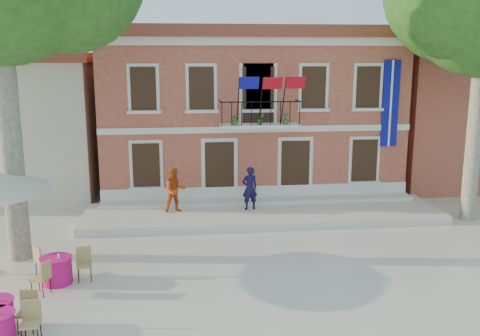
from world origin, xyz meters
name	(u,v)px	position (x,y,z in m)	size (l,w,h in m)	color
ground	(221,261)	(0.00, 0.00, 0.00)	(90.00, 90.00, 0.00)	beige
main_building	(246,108)	(2.00, 9.99, 3.78)	(13.50, 9.59, 7.50)	#C26C46
neighbor_west	(7,120)	(-9.50, 11.00, 3.22)	(9.40, 9.40, 6.40)	beige
neighbor_east	(469,114)	(14.00, 11.00, 3.22)	(9.40, 9.40, 6.40)	#C26C46
terrace	(263,214)	(2.00, 4.40, 0.15)	(14.00, 3.40, 0.30)	silver
pedestrian_navy	(250,188)	(1.49, 4.58, 1.16)	(0.63, 0.41, 1.72)	#110F35
pedestrian_orange	(175,190)	(-1.44, 4.54, 1.17)	(0.84, 0.66, 1.74)	#C24B16
cafe_table_0	(57,269)	(-4.71, -1.13, 0.43)	(1.76, 1.85, 0.95)	#EA166D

